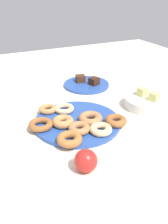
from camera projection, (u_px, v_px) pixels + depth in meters
ground_plane at (77, 123)px, 0.96m from camera, size 2.40×2.40×0.00m
donut_plate at (77, 122)px, 0.96m from camera, size 0.34×0.34×0.02m
donut_0 at (69, 139)px, 0.82m from camera, size 0.11×0.11×0.03m
donut_1 at (41, 124)px, 0.90m from camera, size 0.13×0.13×0.02m
donut_2 at (79, 128)px, 0.88m from camera, size 0.09×0.09×0.03m
donut_3 at (64, 109)px, 1.02m from camera, size 0.11×0.11×0.02m
donut_4 at (48, 109)px, 1.02m from camera, size 0.10×0.10×0.02m
donut_5 at (90, 118)px, 0.94m from camera, size 0.11×0.11×0.03m
donut_6 at (116, 121)px, 0.93m from camera, size 0.12×0.12×0.03m
donut_7 at (101, 129)px, 0.87m from camera, size 0.11×0.11×0.03m
donut_8 at (63, 122)px, 0.92m from camera, size 0.11×0.11×0.03m
cake_plate at (86, 85)px, 1.31m from camera, size 0.24×0.24×0.01m
brownie_near at (80, 79)px, 1.32m from camera, size 0.05×0.05×0.04m
brownie_far at (94, 81)px, 1.28m from camera, size 0.06×0.06×0.04m
fruit_bowl at (146, 103)px, 1.08m from camera, size 0.19×0.19×0.04m
melon_chunk_left at (142, 92)px, 1.09m from camera, size 0.04×0.04×0.04m
melon_chunk_right at (154, 97)px, 1.04m from camera, size 0.05×0.05×0.04m
apple at (86, 161)px, 0.71m from camera, size 0.07×0.07×0.07m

